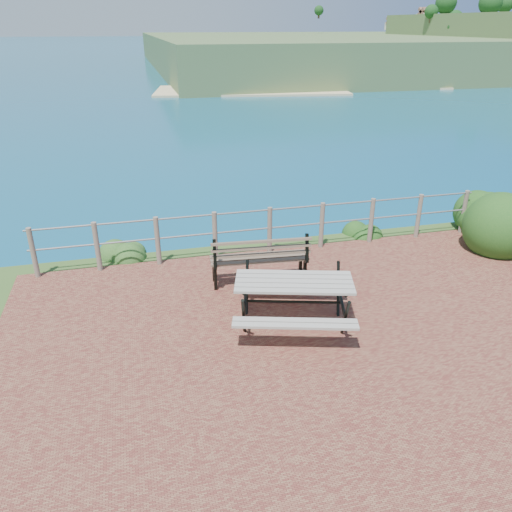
% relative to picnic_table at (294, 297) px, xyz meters
% --- Properties ---
extents(ground, '(10.00, 7.00, 0.12)m').
position_rel_picnic_table_xyz_m(ground, '(0.37, -0.60, -0.49)').
color(ground, brown).
rests_on(ground, ground).
extents(ocean, '(1200.00, 1200.00, 0.00)m').
position_rel_picnic_table_xyz_m(ocean, '(0.37, 199.40, -0.49)').
color(ocean, '#14687C').
rests_on(ocean, ground).
extents(safety_railing, '(9.40, 0.10, 1.00)m').
position_rel_picnic_table_xyz_m(safety_railing, '(0.37, 2.75, 0.08)').
color(safety_railing, '#6B5B4C').
rests_on(safety_railing, ground).
extents(picnic_table, '(1.96, 1.54, 0.77)m').
position_rel_picnic_table_xyz_m(picnic_table, '(0.00, 0.00, 0.00)').
color(picnic_table, gray).
rests_on(picnic_table, ground).
extents(park_bench, '(1.82, 0.60, 1.01)m').
position_rel_picnic_table_xyz_m(park_bench, '(-0.17, 1.51, 0.17)').
color(park_bench, brown).
rests_on(park_bench, ground).
extents(shrub_right_edge, '(1.21, 1.21, 1.72)m').
position_rel_picnic_table_xyz_m(shrub_right_edge, '(5.61, 2.56, -0.49)').
color(shrub_right_edge, '#164816').
rests_on(shrub_right_edge, ground).
extents(shrub_lip_west, '(0.81, 0.81, 0.56)m').
position_rel_picnic_table_xyz_m(shrub_lip_west, '(-2.59, 3.46, -0.49)').
color(shrub_lip_west, '#214A1B').
rests_on(shrub_lip_west, ground).
extents(shrub_lip_east, '(0.70, 0.70, 0.41)m').
position_rel_picnic_table_xyz_m(shrub_lip_east, '(2.82, 3.21, -0.49)').
color(shrub_lip_east, '#164816').
rests_on(shrub_lip_east, ground).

